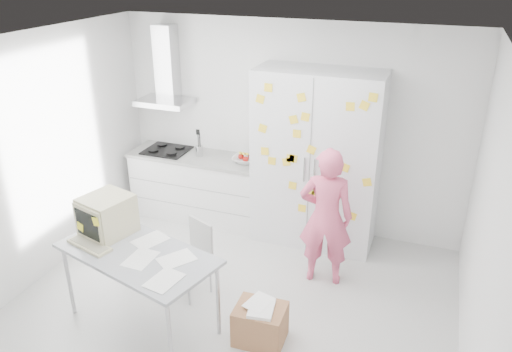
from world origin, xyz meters
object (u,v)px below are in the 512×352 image
(desk, at_px, (117,231))
(cardboard_box, at_px, (260,323))
(person, at_px, (326,217))
(chair, at_px, (194,253))

(desk, xyz_separation_m, cardboard_box, (1.46, 0.05, -0.74))
(person, relative_size, cardboard_box, 3.30)
(person, bearing_deg, chair, 19.73)
(person, distance_m, cardboard_box, 1.36)
(cardboard_box, bearing_deg, desk, -177.97)
(person, xyz_separation_m, desk, (-1.79, -1.23, 0.14))
(person, xyz_separation_m, chair, (-1.25, -0.68, -0.33))
(desk, bearing_deg, cardboard_box, 17.45)
(desk, bearing_deg, person, 49.91)
(desk, distance_m, chair, 0.89)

